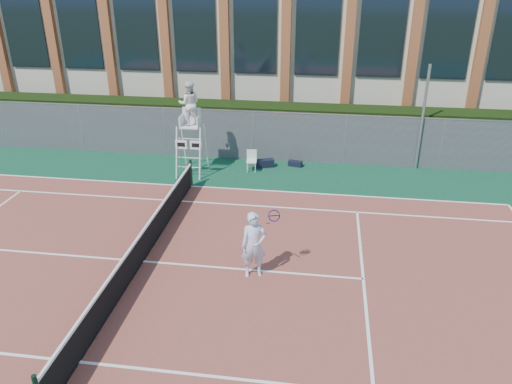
# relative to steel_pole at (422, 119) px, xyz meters

# --- Properties ---
(ground) EXTENTS (120.00, 120.00, 0.00)m
(ground) POSITION_rel_steel_pole_xyz_m (-9.05, -8.70, -2.21)
(ground) COLOR #233814
(apron) EXTENTS (36.00, 20.00, 0.01)m
(apron) POSITION_rel_steel_pole_xyz_m (-9.05, -7.70, -2.21)
(apron) COLOR #0D3D27
(apron) RESTS_ON ground
(tennis_court) EXTENTS (23.77, 10.97, 0.02)m
(tennis_court) POSITION_rel_steel_pole_xyz_m (-9.05, -8.70, -2.19)
(tennis_court) COLOR brown
(tennis_court) RESTS_ON apron
(tennis_net) EXTENTS (0.10, 11.30, 1.10)m
(tennis_net) POSITION_rel_steel_pole_xyz_m (-9.05, -8.70, -1.68)
(tennis_net) COLOR black
(tennis_net) RESTS_ON ground
(fence) EXTENTS (40.00, 0.06, 2.20)m
(fence) POSITION_rel_steel_pole_xyz_m (-9.05, 0.10, -1.11)
(fence) COLOR #595E60
(fence) RESTS_ON ground
(hedge) EXTENTS (40.00, 1.40, 2.20)m
(hedge) POSITION_rel_steel_pole_xyz_m (-9.05, 1.30, -1.11)
(hedge) COLOR black
(hedge) RESTS_ON ground
(building) EXTENTS (45.00, 10.60, 8.22)m
(building) POSITION_rel_steel_pole_xyz_m (-9.05, 9.25, 1.93)
(building) COLOR #BEB79D
(building) RESTS_ON ground
(steel_pole) EXTENTS (0.12, 0.12, 4.42)m
(steel_pole) POSITION_rel_steel_pole_xyz_m (0.00, 0.00, 0.00)
(steel_pole) COLOR #9EA0A5
(steel_pole) RESTS_ON ground
(umpire_chair) EXTENTS (1.08, 1.66, 3.86)m
(umpire_chair) POSITION_rel_steel_pole_xyz_m (-9.36, -1.65, 0.61)
(umpire_chair) COLOR white
(umpire_chair) RESTS_ON ground
(plastic_chair) EXTENTS (0.45, 0.45, 0.89)m
(plastic_chair) POSITION_rel_steel_pole_xyz_m (-6.93, -1.19, -1.68)
(plastic_chair) COLOR silver
(plastic_chair) RESTS_ON apron
(sports_bag_near) EXTENTS (0.85, 0.56, 0.34)m
(sports_bag_near) POSITION_rel_steel_pole_xyz_m (-6.43, -0.74, -2.03)
(sports_bag_near) COLOR black
(sports_bag_near) RESTS_ON apron
(sports_bag_far) EXTENTS (0.63, 0.38, 0.24)m
(sports_bag_far) POSITION_rel_steel_pole_xyz_m (-5.13, -0.46, -2.08)
(sports_bag_far) COLOR black
(sports_bag_far) RESTS_ON apron
(tennis_player) EXTENTS (1.11, 0.79, 1.94)m
(tennis_player) POSITION_rel_steel_pole_xyz_m (-5.70, -8.92, -1.21)
(tennis_player) COLOR silver
(tennis_player) RESTS_ON tennis_court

